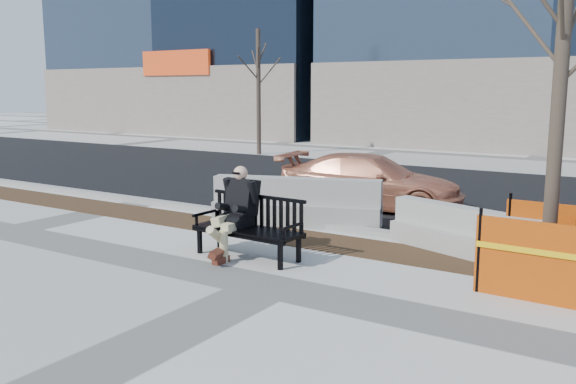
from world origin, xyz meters
name	(u,v)px	position (x,y,z in m)	size (l,w,h in m)	color
ground	(270,286)	(0.00, 0.00, 0.00)	(120.00, 120.00, 0.00)	beige
mulch_strip	(353,246)	(0.00, 2.60, 0.00)	(40.00, 1.20, 0.02)	#47301C
asphalt_street	(460,195)	(0.00, 8.80, 0.00)	(60.00, 10.40, 0.01)	black
curb	(376,233)	(0.00, 3.55, 0.06)	(60.00, 0.25, 0.12)	#9E9B93
bench	(248,258)	(-1.13, 1.02, 0.00)	(1.93, 0.69, 1.03)	black
seated_man	(238,254)	(-1.40, 1.08, 0.00)	(0.64, 1.07, 1.50)	black
tree_fence	(545,287)	(3.28, 2.03, 0.00)	(2.34, 2.34, 5.84)	#DF500A
sedan	(369,208)	(-1.27, 6.00, 0.00)	(1.74, 4.29, 1.25)	#C47554
jersey_barrier_left	(296,225)	(-1.75, 3.54, 0.00)	(3.43, 0.69, 0.98)	#9B9991
jersey_barrier_right	(465,255)	(1.83, 3.11, 0.00)	(2.84, 0.57, 0.82)	#A4A29A
far_tree_left	(259,154)	(-10.29, 14.28, 0.00)	(2.07, 2.07, 5.59)	#4D3D32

